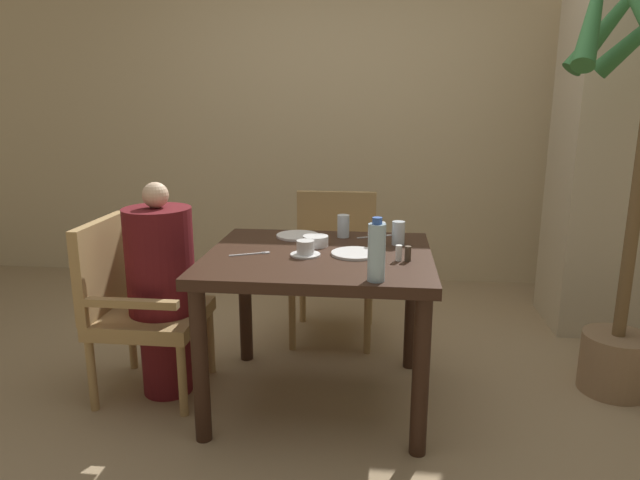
# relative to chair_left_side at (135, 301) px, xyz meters

# --- Properties ---
(ground_plane) EXTENTS (16.00, 16.00, 0.00)m
(ground_plane) POSITION_rel_chair_left_side_xyz_m (0.90, 0.00, -0.47)
(ground_plane) COLOR #9E8460
(wall_back) EXTENTS (8.00, 0.06, 2.80)m
(wall_back) POSITION_rel_chair_left_side_xyz_m (0.90, 2.00, 0.93)
(wall_back) COLOR #C6B289
(wall_back) RESTS_ON ground_plane
(pillar_stone) EXTENTS (0.57, 0.57, 2.70)m
(pillar_stone) POSITION_rel_chair_left_side_xyz_m (2.55, 1.18, 0.88)
(pillar_stone) COLOR #BCAD8E
(pillar_stone) RESTS_ON ground_plane
(dining_table) EXTENTS (1.02, 0.91, 0.74)m
(dining_table) POSITION_rel_chair_left_side_xyz_m (0.90, 0.00, 0.16)
(dining_table) COLOR #331E14
(dining_table) RESTS_ON ground_plane
(chair_left_side) EXTENTS (0.50, 0.50, 0.86)m
(chair_left_side) POSITION_rel_chair_left_side_xyz_m (0.00, 0.00, 0.00)
(chair_left_side) COLOR #A88451
(chair_left_side) RESTS_ON ground_plane
(diner_in_left_chair) EXTENTS (0.32, 0.32, 1.05)m
(diner_in_left_chair) POSITION_rel_chair_left_side_xyz_m (0.14, 0.00, 0.07)
(diner_in_left_chair) COLOR #5B1419
(diner_in_left_chair) RESTS_ON ground_plane
(chair_far_side) EXTENTS (0.50, 0.50, 0.86)m
(chair_far_side) POSITION_rel_chair_left_side_xyz_m (0.90, 0.84, 0.00)
(chair_far_side) COLOR #A88451
(chair_far_side) RESTS_ON ground_plane
(plate_main_left) EXTENTS (0.22, 0.22, 0.01)m
(plate_main_left) POSITION_rel_chair_left_side_xyz_m (0.75, 0.30, 0.27)
(plate_main_left) COLOR white
(plate_main_left) RESTS_ON dining_table
(plate_main_right) EXTENTS (0.22, 0.22, 0.01)m
(plate_main_right) POSITION_rel_chair_left_side_xyz_m (1.06, -0.01, 0.27)
(plate_main_right) COLOR white
(plate_main_right) RESTS_ON dining_table
(teacup_with_saucer) EXTENTS (0.14, 0.14, 0.07)m
(teacup_with_saucer) POSITION_rel_chair_left_side_xyz_m (0.84, -0.05, 0.30)
(teacup_with_saucer) COLOR white
(teacup_with_saucer) RESTS_ON dining_table
(bowl_small) EXTENTS (0.12, 0.12, 0.05)m
(bowl_small) POSITION_rel_chair_left_side_xyz_m (0.87, 0.13, 0.29)
(bowl_small) COLOR white
(bowl_small) RESTS_ON dining_table
(water_bottle) EXTENTS (0.07, 0.07, 0.25)m
(water_bottle) POSITION_rel_chair_left_side_xyz_m (1.16, -0.38, 0.39)
(water_bottle) COLOR #A3C6DB
(water_bottle) RESTS_ON dining_table
(glass_tall_near) EXTENTS (0.06, 0.06, 0.12)m
(glass_tall_near) POSITION_rel_chair_left_side_xyz_m (0.99, 0.32, 0.33)
(glass_tall_near) COLOR silver
(glass_tall_near) RESTS_ON dining_table
(glass_tall_mid) EXTENTS (0.06, 0.06, 0.12)m
(glass_tall_mid) POSITION_rel_chair_left_side_xyz_m (1.26, 0.19, 0.33)
(glass_tall_mid) COLOR silver
(glass_tall_mid) RESTS_ON dining_table
(glass_tall_far) EXTENTS (0.06, 0.06, 0.12)m
(glass_tall_far) POSITION_rel_chair_left_side_xyz_m (1.17, 0.16, 0.33)
(glass_tall_far) COLOR silver
(glass_tall_far) RESTS_ON dining_table
(salt_shaker) EXTENTS (0.03, 0.03, 0.07)m
(salt_shaker) POSITION_rel_chair_left_side_xyz_m (1.26, -0.09, 0.30)
(salt_shaker) COLOR white
(salt_shaker) RESTS_ON dining_table
(pepper_shaker) EXTENTS (0.03, 0.03, 0.07)m
(pepper_shaker) POSITION_rel_chair_left_side_xyz_m (1.30, -0.09, 0.30)
(pepper_shaker) COLOR #4C3D2D
(pepper_shaker) RESTS_ON dining_table
(fork_beside_plate) EXTENTS (0.18, 0.09, 0.00)m
(fork_beside_plate) POSITION_rel_chair_left_side_xyz_m (0.61, -0.05, 0.27)
(fork_beside_plate) COLOR silver
(fork_beside_plate) RESTS_ON dining_table
(knife_beside_plate) EXTENTS (0.18, 0.10, 0.00)m
(knife_beside_plate) POSITION_rel_chair_left_side_xyz_m (1.16, 0.35, 0.27)
(knife_beside_plate) COLOR silver
(knife_beside_plate) RESTS_ON dining_table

